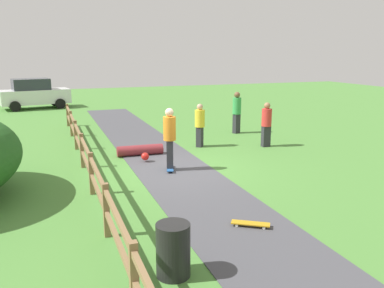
# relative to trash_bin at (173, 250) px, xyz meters

# --- Properties ---
(ground_plane) EXTENTS (60.00, 60.00, 0.00)m
(ground_plane) POSITION_rel_trash_bin_xyz_m (1.80, 5.66, -0.45)
(ground_plane) COLOR #4C8438
(asphalt_path) EXTENTS (2.40, 28.00, 0.02)m
(asphalt_path) POSITION_rel_trash_bin_xyz_m (1.80, 5.66, -0.44)
(asphalt_path) COLOR #47474C
(asphalt_path) RESTS_ON ground_plane
(wooden_fence) EXTENTS (0.12, 18.12, 1.10)m
(wooden_fence) POSITION_rel_trash_bin_xyz_m (-0.80, 5.66, 0.22)
(wooden_fence) COLOR olive
(wooden_fence) RESTS_ON ground_plane
(trash_bin) EXTENTS (0.56, 0.56, 0.90)m
(trash_bin) POSITION_rel_trash_bin_xyz_m (0.00, 0.00, 0.00)
(trash_bin) COLOR black
(trash_bin) RESTS_ON ground_plane
(skater_riding) EXTENTS (0.47, 0.82, 1.92)m
(skater_riding) POSITION_rel_trash_bin_xyz_m (1.69, 5.67, 0.65)
(skater_riding) COLOR #265999
(skater_riding) RESTS_ON asphalt_path
(skater_fallen) EXTENTS (1.63, 1.27, 0.36)m
(skater_fallen) POSITION_rel_trash_bin_xyz_m (1.23, 7.71, -0.25)
(skater_fallen) COLOR maroon
(skater_fallen) RESTS_ON asphalt_path
(skateboard_loose) EXTENTS (0.78, 0.60, 0.08)m
(skateboard_loose) POSITION_rel_trash_bin_xyz_m (2.06, 1.18, -0.36)
(skateboard_loose) COLOR #BF8C19
(skateboard_loose) RESTS_ON asphalt_path
(bystander_green) EXTENTS (0.50, 0.50, 1.85)m
(bystander_green) POSITION_rel_trash_bin_xyz_m (6.22, 10.23, 0.58)
(bystander_green) COLOR #2D2D33
(bystander_green) RESTS_ON ground_plane
(bystander_yellow) EXTENTS (0.54, 0.54, 1.66)m
(bystander_yellow) POSITION_rel_trash_bin_xyz_m (3.71, 8.33, 0.46)
(bystander_yellow) COLOR #2D2D33
(bystander_yellow) RESTS_ON ground_plane
(bystander_red) EXTENTS (0.40, 0.40, 1.71)m
(bystander_red) POSITION_rel_trash_bin_xyz_m (6.11, 7.48, 0.49)
(bystander_red) COLOR #2D2D33
(bystander_red) RESTS_ON ground_plane
(parked_car_white) EXTENTS (4.43, 2.56, 1.92)m
(parked_car_white) POSITION_rel_trash_bin_xyz_m (-2.43, 21.99, 0.51)
(parked_car_white) COLOR silver
(parked_car_white) RESTS_ON ground_plane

